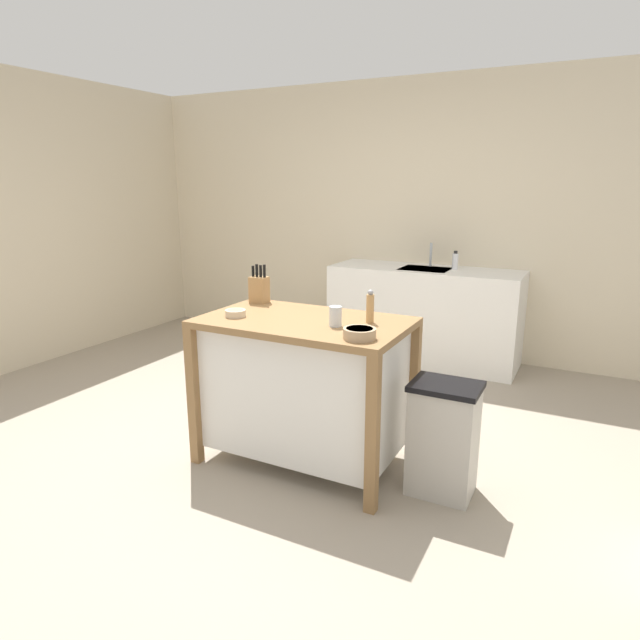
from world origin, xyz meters
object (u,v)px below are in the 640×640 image
Objects in this scene: sink_faucet at (431,255)px; bowl_ceramic_wide at (235,313)px; bottle_spray_cleaner at (455,261)px; knife_block at (259,289)px; kitchen_island at (305,383)px; bowl_ceramic_small at (360,333)px; pepper_grinder at (370,307)px; trash_bin at (443,439)px; drinking_cup at (335,316)px.

bowl_ceramic_wide is at bearing -100.51° from sink_faucet.
bottle_spray_cleaner is at bearing 73.56° from bowl_ceramic_wide.
knife_block is 1.51× the size of bottle_spray_cleaner.
kitchen_island is 0.73m from knife_block.
kitchen_island is at bearing 18.43° from bowl_ceramic_wide.
kitchen_island is 0.65m from bowl_ceramic_small.
pepper_grinder is (0.75, 0.23, 0.07)m from bowl_ceramic_wide.
pepper_grinder reaches higher than trash_bin.
bowl_ceramic_wide is (-0.83, 0.09, -0.01)m from bowl_ceramic_small.
pepper_grinder reaches higher than kitchen_island.
bottle_spray_cleaner is (-0.52, 2.24, 0.64)m from trash_bin.
knife_block is at bearing -111.64° from bottle_spray_cleaner.
drinking_cup is at bearing -130.44° from pepper_grinder.
bowl_ceramic_small is 2.49m from bottle_spray_cleaner.
bowl_ceramic_small is 1.40× the size of bowl_ceramic_wide.
trash_bin is (0.84, 0.02, -0.18)m from kitchen_island.
pepper_grinder is at bearing 17.23° from bowl_ceramic_wide.
sink_faucet is 0.26m from bottle_spray_cleaner.
bowl_ceramic_wide is at bearing -161.57° from kitchen_island.
knife_block is at bearing 152.25° from bowl_ceramic_small.
knife_block is 0.77m from drinking_cup.
pepper_grinder is 0.81m from trash_bin.
bottle_spray_cleaner is (0.79, 2.00, -0.02)m from knife_block.
bowl_ceramic_small is at bearing -148.56° from trash_bin.
knife_block is 1.49m from trash_bin.
kitchen_island is 4.72× the size of knife_block.
bottle_spray_cleaner is (0.09, 2.32, 0.02)m from drinking_cup.
sink_faucet reaches higher than bowl_ceramic_small.
knife_block is 2.14m from sink_faucet.
pepper_grinder is 0.85× the size of sink_faucet.
sink_faucet is at bearing 163.47° from bottle_spray_cleaner.
bottle_spray_cleaner is at bearing 91.27° from pepper_grinder.
kitchen_island is at bearing -28.55° from knife_block.
drinking_cup is (0.62, 0.07, 0.03)m from bowl_ceramic_wide.
trash_bin is at bearing 6.96° from drinking_cup.
pepper_grinder is (0.84, -0.16, -0.00)m from knife_block.
kitchen_island is 0.61m from pepper_grinder.
trash_bin is at bearing 31.44° from bowl_ceramic_small.
bowl_ceramic_wide reaches higher than trash_bin.
drinking_cup is (-0.21, 0.17, 0.03)m from bowl_ceramic_small.
sink_faucet is at bearing 108.35° from trash_bin.
pepper_grinder is 2.16m from bottle_spray_cleaner.
bowl_ceramic_wide is 2.51m from sink_faucet.
bowl_ceramic_wide is 0.62m from drinking_cup.
trash_bin is at bearing 6.83° from bowl_ceramic_wide.
sink_faucet is (0.55, 2.07, 0.01)m from knife_block.
bowl_ceramic_small is at bearing -27.75° from knife_block.
bowl_ceramic_small is (0.92, -0.48, -0.06)m from knife_block.
bowl_ceramic_wide is 0.64× the size of pepper_grinder.
sink_faucet is (0.46, 2.46, 0.08)m from bowl_ceramic_wide.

